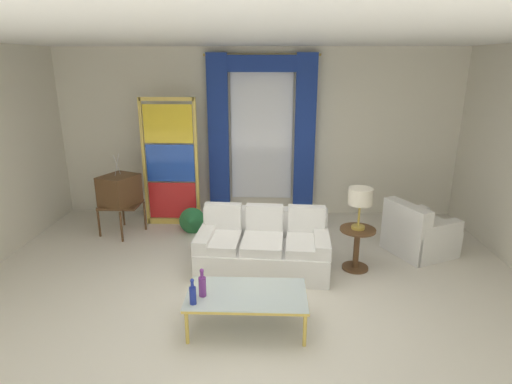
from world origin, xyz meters
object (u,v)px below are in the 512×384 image
object	(u,v)px
stained_glass_divider	(171,166)
couch_white_long	(263,247)
armchair_white	(418,235)
peacock_figurine	(191,222)
table_lamp_brass	(360,198)
coffee_table	(247,296)
vintage_tv	(119,191)
bottle_crystal_tall	(202,285)
bottle_blue_decanter	(193,294)
round_side_table	(357,245)

from	to	relation	value
stained_glass_divider	couch_white_long	bearing A→B (deg)	-44.76
armchair_white	peacock_figurine	bearing A→B (deg)	170.84
stained_glass_divider	table_lamp_brass	distance (m)	3.30
coffee_table	table_lamp_brass	distance (m)	2.09
vintage_tv	bottle_crystal_tall	bearing A→B (deg)	-55.81
bottle_crystal_tall	armchair_white	size ratio (longest dim) A/B	0.29
peacock_figurine	table_lamp_brass	xyz separation A→B (m)	(2.49, -1.11, 0.81)
bottle_crystal_tall	peacock_figurine	xyz separation A→B (m)	(-0.61, 2.57, -0.31)
bottle_blue_decanter	coffee_table	bearing A→B (deg)	22.62
stained_glass_divider	round_side_table	bearing A→B (deg)	-28.86
vintage_tv	peacock_figurine	size ratio (longest dim) A/B	2.24
peacock_figurine	table_lamp_brass	distance (m)	2.84
coffee_table	round_side_table	xyz separation A→B (m)	(1.42, 1.39, -0.02)
bottle_blue_decanter	peacock_figurine	bearing A→B (deg)	101.11
coffee_table	stained_glass_divider	bearing A→B (deg)	116.22
armchair_white	table_lamp_brass	distance (m)	1.37
stained_glass_divider	round_side_table	xyz separation A→B (m)	(2.89, -1.59, -0.70)
armchair_white	table_lamp_brass	bearing A→B (deg)	-151.58
bottle_crystal_tall	round_side_table	world-z (taller)	bottle_crystal_tall
couch_white_long	round_side_table	world-z (taller)	couch_white_long
bottle_blue_decanter	armchair_white	bearing A→B (deg)	36.03
armchair_white	stained_glass_divider	distance (m)	4.11
bottle_blue_decanter	peacock_figurine	xyz separation A→B (m)	(-0.53, 2.72, -0.30)
bottle_blue_decanter	bottle_crystal_tall	world-z (taller)	bottle_crystal_tall
peacock_figurine	table_lamp_brass	world-z (taller)	table_lamp_brass
vintage_tv	stained_glass_divider	world-z (taller)	stained_glass_divider
couch_white_long	bottle_crystal_tall	distance (m)	1.58
bottle_crystal_tall	vintage_tv	world-z (taller)	vintage_tv
round_side_table	table_lamp_brass	bearing A→B (deg)	90.00
coffee_table	table_lamp_brass	bearing A→B (deg)	44.31
coffee_table	bottle_blue_decanter	bearing A→B (deg)	-157.38
couch_white_long	peacock_figurine	bearing A→B (deg)	137.31
bottle_blue_decanter	table_lamp_brass	world-z (taller)	table_lamp_brass
bottle_blue_decanter	stained_glass_divider	bearing A→B (deg)	106.28
couch_white_long	bottle_crystal_tall	xyz separation A→B (m)	(-0.61, -1.45, 0.23)
stained_glass_divider	table_lamp_brass	size ratio (longest dim) A/B	3.86
vintage_tv	armchair_white	world-z (taller)	vintage_tv
bottle_crystal_tall	round_side_table	size ratio (longest dim) A/B	0.53
coffee_table	armchair_white	distance (m)	3.11
peacock_figurine	round_side_table	xyz separation A→B (m)	(2.49, -1.11, 0.14)
bottle_crystal_tall	stained_glass_divider	size ratio (longest dim) A/B	0.14
couch_white_long	vintage_tv	size ratio (longest dim) A/B	1.34
round_side_table	table_lamp_brass	world-z (taller)	table_lamp_brass
couch_white_long	armchair_white	size ratio (longest dim) A/B	1.66
couch_white_long	peacock_figurine	distance (m)	1.65
bottle_crystal_tall	table_lamp_brass	xyz separation A→B (m)	(1.88, 1.45, 0.49)
armchair_white	table_lamp_brass	world-z (taller)	table_lamp_brass
armchair_white	peacock_figurine	world-z (taller)	armchair_white
round_side_table	table_lamp_brass	xyz separation A→B (m)	(0.00, 0.00, 0.67)
round_side_table	table_lamp_brass	distance (m)	0.67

